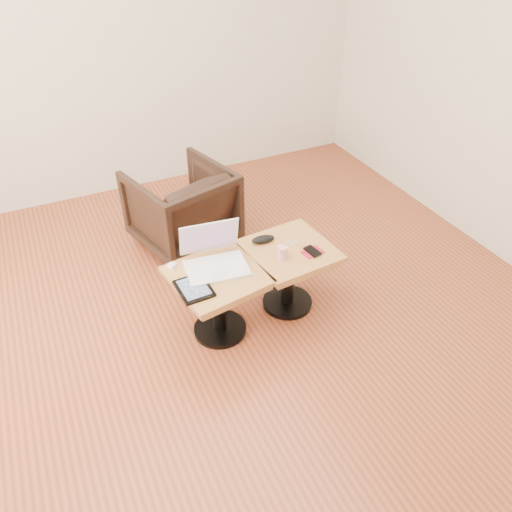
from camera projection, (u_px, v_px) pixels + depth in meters
name	position (u px, v px, depth m)	size (l,w,h in m)	color
room_shell	(219.00, 140.00, 2.41)	(4.52, 4.52, 2.71)	brown
side_table_left	(218.00, 289.00, 3.05)	(0.60, 0.60, 0.48)	black
side_table_right	(289.00, 263.00, 3.26)	(0.56, 0.56, 0.48)	black
laptop	(214.00, 258.00, 3.02)	(0.40, 0.37, 0.26)	white
tablet	(194.00, 288.00, 2.86)	(0.19, 0.24, 0.02)	black
charging_adapter	(172.00, 266.00, 3.02)	(0.04, 0.04, 0.03)	white
glasses_case	(263.00, 239.00, 3.23)	(0.15, 0.07, 0.05)	black
striped_cup	(282.00, 252.00, 3.08)	(0.07, 0.07, 0.09)	#BF334C
earbuds_tangle	(293.00, 242.00, 3.23)	(0.08, 0.05, 0.01)	white
phone_on_sleeve	(312.00, 252.00, 3.15)	(0.14, 0.12, 0.02)	maroon
armchair	(182.00, 208.00, 3.88)	(0.69, 0.71, 0.64)	black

